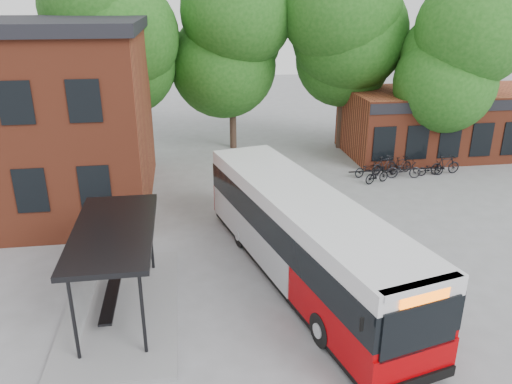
{
  "coord_description": "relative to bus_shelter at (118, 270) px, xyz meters",
  "views": [
    {
      "loc": [
        -2.25,
        -15.04,
        9.33
      ],
      "look_at": [
        0.53,
        3.57,
        2.0
      ],
      "focal_mm": 35.0,
      "sensor_mm": 36.0,
      "label": 1
    }
  ],
  "objects": [
    {
      "name": "city_bus",
      "position": [
        6.14,
        1.11,
        0.13
      ],
      "size": [
        5.5,
        12.72,
        3.16
      ],
      "primitive_type": null,
      "rotation": [
        0.0,
        0.0,
        0.24
      ],
      "color": "#9E0004",
      "rests_on": "ground"
    },
    {
      "name": "shop_row",
      "position": [
        19.5,
        15.0,
        0.55
      ],
      "size": [
        14.0,
        6.2,
        4.0
      ],
      "primitive_type": null,
      "color": "brown",
      "rests_on": "ground"
    },
    {
      "name": "bus_shelter",
      "position": [
        0.0,
        0.0,
        0.0
      ],
      "size": [
        3.6,
        7.0,
        2.9
      ],
      "primitive_type": null,
      "color": "black",
      "rests_on": "ground"
    },
    {
      "name": "bicycle_7",
      "position": [
        16.78,
        10.86,
        -0.91
      ],
      "size": [
        1.85,
        0.69,
        1.09
      ],
      "primitive_type": "imported",
      "rotation": [
        0.0,
        0.0,
        1.67
      ],
      "color": "black",
      "rests_on": "ground"
    },
    {
      "name": "bicycle_6",
      "position": [
        15.86,
        10.76,
        -1.05
      ],
      "size": [
        1.52,
        0.53,
        0.8
      ],
      "primitive_type": "imported",
      "rotation": [
        0.0,
        0.0,
        1.57
      ],
      "color": "black",
      "rests_on": "ground"
    },
    {
      "name": "tree_3",
      "position": [
        17.5,
        13.0,
        3.19
      ],
      "size": [
        7.04,
        7.04,
        9.28
      ],
      "primitive_type": null,
      "color": "#1C5115",
      "rests_on": "ground"
    },
    {
      "name": "bike_rail",
      "position": [
        13.78,
        11.0,
        -1.26
      ],
      "size": [
        5.2,
        0.1,
        0.38
      ],
      "primitive_type": null,
      "color": "black",
      "rests_on": "ground"
    },
    {
      "name": "tree_2",
      "position": [
        12.5,
        17.0,
        4.05
      ],
      "size": [
        7.92,
        7.92,
        11.0
      ],
      "primitive_type": null,
      "color": "#1C5115",
      "rests_on": "ground"
    },
    {
      "name": "tree_1",
      "position": [
        5.5,
        18.0,
        3.75
      ],
      "size": [
        7.92,
        7.92,
        10.4
      ],
      "primitive_type": null,
      "color": "#1C5115",
      "rests_on": "ground"
    },
    {
      "name": "tree_0",
      "position": [
        -1.5,
        17.0,
        4.05
      ],
      "size": [
        7.92,
        7.92,
        11.0
      ],
      "primitive_type": null,
      "color": "#1C5115",
      "rests_on": "ground"
    },
    {
      "name": "ground",
      "position": [
        4.5,
        1.0,
        -1.45
      ],
      "size": [
        100.0,
        100.0,
        0.0
      ],
      "primitive_type": "plane",
      "color": "gray"
    },
    {
      "name": "bicycle_4",
      "position": [
        14.18,
        10.56,
        -0.95
      ],
      "size": [
        1.97,
        0.89,
        1.0
      ],
      "primitive_type": "imported",
      "rotation": [
        0.0,
        0.0,
        1.45
      ],
      "color": "black",
      "rests_on": "ground"
    },
    {
      "name": "bicycle_2",
      "position": [
        12.32,
        11.13,
        -1.0
      ],
      "size": [
        1.81,
        1.04,
        0.9
      ],
      "primitive_type": "imported",
      "rotation": [
        0.0,
        0.0,
        1.85
      ],
      "color": "black",
      "rests_on": "ground"
    },
    {
      "name": "bicycle_3",
      "position": [
        13.37,
        11.37,
        -0.91
      ],
      "size": [
        1.84,
        1.16,
        1.07
      ],
      "primitive_type": "imported",
      "rotation": [
        0.0,
        0.0,
        1.97
      ],
      "color": "black",
      "rests_on": "ground"
    },
    {
      "name": "bicycle_5",
      "position": [
        14.33,
        11.32,
        -0.95
      ],
      "size": [
        1.72,
        1.05,
        1.0
      ],
      "primitive_type": "imported",
      "rotation": [
        0.0,
        0.0,
        1.95
      ],
      "color": "black",
      "rests_on": "ground"
    },
    {
      "name": "bicycle_1",
      "position": [
        12.43,
        10.01,
        -0.99
      ],
      "size": [
        1.6,
        0.93,
        0.93
      ],
      "primitive_type": "imported",
      "rotation": [
        0.0,
        0.0,
        1.91
      ],
      "color": "black",
      "rests_on": "ground"
    }
  ]
}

